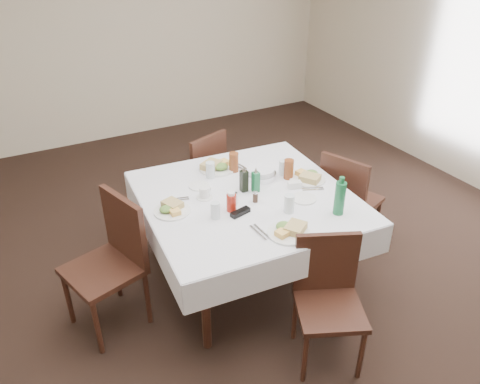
{
  "coord_description": "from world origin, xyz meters",
  "views": [
    {
      "loc": [
        -1.31,
        -2.35,
        2.47
      ],
      "look_at": [
        0.06,
        0.2,
        0.8
      ],
      "focal_mm": 35.0,
      "sensor_mm": 36.0,
      "label": 1
    }
  ],
  "objects_px": {
    "dining_table": "(246,204)",
    "bread_basket": "(261,173)",
    "water_w": "(215,210)",
    "ketchup_bottle": "(231,202)",
    "water_s": "(289,204)",
    "chair_east": "(347,196)",
    "water_e": "(283,168)",
    "coffee_mug": "(204,193)",
    "chair_north": "(202,171)",
    "oil_cruet_dark": "(244,180)",
    "green_bottle": "(340,198)",
    "water_n": "(210,170)",
    "oil_cruet_green": "(256,181)",
    "chair_south": "(328,291)",
    "chair_west": "(113,255)"
  },
  "relations": [
    {
      "from": "water_e",
      "to": "water_w",
      "type": "distance_m",
      "value": 0.79
    },
    {
      "from": "oil_cruet_dark",
      "to": "green_bottle",
      "type": "height_order",
      "value": "green_bottle"
    },
    {
      "from": "water_w",
      "to": "oil_cruet_green",
      "type": "xyz_separation_m",
      "value": [
        0.41,
        0.18,
        0.03
      ]
    },
    {
      "from": "water_n",
      "to": "water_s",
      "type": "height_order",
      "value": "water_s"
    },
    {
      "from": "dining_table",
      "to": "chair_west",
      "type": "xyz_separation_m",
      "value": [
        -0.98,
        0.06,
        -0.15
      ]
    },
    {
      "from": "water_n",
      "to": "chair_east",
      "type": "bearing_deg",
      "value": -20.9
    },
    {
      "from": "dining_table",
      "to": "coffee_mug",
      "type": "bearing_deg",
      "value": 157.75
    },
    {
      "from": "ketchup_bottle",
      "to": "dining_table",
      "type": "bearing_deg",
      "value": 34.24
    },
    {
      "from": "dining_table",
      "to": "oil_cruet_dark",
      "type": "height_order",
      "value": "oil_cruet_dark"
    },
    {
      "from": "bread_basket",
      "to": "oil_cruet_dark",
      "type": "xyz_separation_m",
      "value": [
        -0.21,
        -0.12,
        0.05
      ]
    },
    {
      "from": "oil_cruet_dark",
      "to": "ketchup_bottle",
      "type": "height_order",
      "value": "oil_cruet_dark"
    },
    {
      "from": "water_e",
      "to": "oil_cruet_dark",
      "type": "distance_m",
      "value": 0.4
    },
    {
      "from": "chair_east",
      "to": "ketchup_bottle",
      "type": "distance_m",
      "value": 1.18
    },
    {
      "from": "water_w",
      "to": "ketchup_bottle",
      "type": "xyz_separation_m",
      "value": [
        0.13,
        0.03,
        0.01
      ]
    },
    {
      "from": "oil_cruet_dark",
      "to": "chair_north",
      "type": "bearing_deg",
      "value": 86.41
    },
    {
      "from": "ketchup_bottle",
      "to": "green_bottle",
      "type": "bearing_deg",
      "value": -31.06
    },
    {
      "from": "bread_basket",
      "to": "coffee_mug",
      "type": "bearing_deg",
      "value": -171.79
    },
    {
      "from": "oil_cruet_dark",
      "to": "oil_cruet_green",
      "type": "height_order",
      "value": "oil_cruet_dark"
    },
    {
      "from": "dining_table",
      "to": "chair_north",
      "type": "height_order",
      "value": "chair_north"
    },
    {
      "from": "chair_south",
      "to": "coffee_mug",
      "type": "height_order",
      "value": "chair_south"
    },
    {
      "from": "water_s",
      "to": "coffee_mug",
      "type": "height_order",
      "value": "water_s"
    },
    {
      "from": "water_n",
      "to": "water_e",
      "type": "bearing_deg",
      "value": -23.05
    },
    {
      "from": "green_bottle",
      "to": "oil_cruet_green",
      "type": "bearing_deg",
      "value": 123.3
    },
    {
      "from": "chair_north",
      "to": "ketchup_bottle",
      "type": "bearing_deg",
      "value": -103.37
    },
    {
      "from": "water_n",
      "to": "water_w",
      "type": "relative_size",
      "value": 1.11
    },
    {
      "from": "water_w",
      "to": "bread_basket",
      "type": "height_order",
      "value": "water_w"
    },
    {
      "from": "coffee_mug",
      "to": "green_bottle",
      "type": "xyz_separation_m",
      "value": [
        0.71,
        -0.61,
        0.08
      ]
    },
    {
      "from": "chair_west",
      "to": "oil_cruet_dark",
      "type": "bearing_deg",
      "value": 0.26
    },
    {
      "from": "coffee_mug",
      "to": "water_e",
      "type": "bearing_deg",
      "value": 3.2
    },
    {
      "from": "coffee_mug",
      "to": "green_bottle",
      "type": "height_order",
      "value": "green_bottle"
    },
    {
      "from": "chair_north",
      "to": "oil_cruet_dark",
      "type": "height_order",
      "value": "oil_cruet_dark"
    },
    {
      "from": "ketchup_bottle",
      "to": "water_n",
      "type": "bearing_deg",
      "value": 81.07
    },
    {
      "from": "chair_north",
      "to": "water_s",
      "type": "relative_size",
      "value": 6.79
    },
    {
      "from": "chair_west",
      "to": "green_bottle",
      "type": "distance_m",
      "value": 1.56
    },
    {
      "from": "dining_table",
      "to": "water_e",
      "type": "relative_size",
      "value": 13.3
    },
    {
      "from": "water_s",
      "to": "chair_east",
      "type": "bearing_deg",
      "value": 20.83
    },
    {
      "from": "oil_cruet_dark",
      "to": "coffee_mug",
      "type": "height_order",
      "value": "oil_cruet_dark"
    },
    {
      "from": "ketchup_bottle",
      "to": "green_bottle",
      "type": "relative_size",
      "value": 0.52
    },
    {
      "from": "dining_table",
      "to": "bread_basket",
      "type": "height_order",
      "value": "bread_basket"
    },
    {
      "from": "dining_table",
      "to": "green_bottle",
      "type": "distance_m",
      "value": 0.69
    },
    {
      "from": "bread_basket",
      "to": "coffee_mug",
      "type": "relative_size",
      "value": 1.94
    },
    {
      "from": "water_w",
      "to": "bread_basket",
      "type": "relative_size",
      "value": 0.48
    },
    {
      "from": "water_e",
      "to": "oil_cruet_dark",
      "type": "xyz_separation_m",
      "value": [
        -0.39,
        -0.08,
        0.03
      ]
    },
    {
      "from": "water_e",
      "to": "coffee_mug",
      "type": "bearing_deg",
      "value": -176.8
    },
    {
      "from": "chair_north",
      "to": "bread_basket",
      "type": "distance_m",
      "value": 0.85
    },
    {
      "from": "coffee_mug",
      "to": "water_n",
      "type": "bearing_deg",
      "value": 56.87
    },
    {
      "from": "chair_east",
      "to": "coffee_mug",
      "type": "xyz_separation_m",
      "value": [
        -1.22,
        0.14,
        0.29
      ]
    },
    {
      "from": "chair_south",
      "to": "oil_cruet_green",
      "type": "bearing_deg",
      "value": 91.18
    },
    {
      "from": "water_e",
      "to": "coffee_mug",
      "type": "height_order",
      "value": "water_e"
    },
    {
      "from": "dining_table",
      "to": "chair_west",
      "type": "distance_m",
      "value": 0.99
    }
  ]
}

